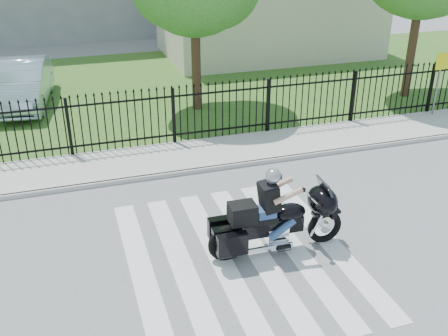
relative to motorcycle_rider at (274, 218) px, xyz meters
name	(u,v)px	position (x,y,z in m)	size (l,w,h in m)	color
ground	(239,256)	(-0.73, 0.00, -0.80)	(120.00, 120.00, 0.00)	slate
crosswalk	(239,256)	(-0.73, 0.00, -0.79)	(5.00, 5.50, 0.01)	silver
sidewalk	(183,157)	(-0.73, 5.00, -0.74)	(40.00, 2.00, 0.12)	#ADAAA3
curb	(191,171)	(-0.73, 4.00, -0.74)	(40.00, 0.12, 0.12)	#ADAAA3
grass_strip	(142,88)	(-0.73, 12.00, -0.79)	(40.00, 12.00, 0.02)	#2D511B
iron_fence	(174,117)	(-0.73, 6.00, 0.10)	(26.00, 0.04, 1.80)	black
building_low	(268,17)	(6.27, 16.00, 0.95)	(10.00, 6.00, 3.50)	beige
motorcycle_rider	(274,218)	(0.00, 0.00, 0.00)	(2.95, 0.87, 1.95)	black
parked_car	(22,84)	(-5.13, 11.27, 0.02)	(1.69, 4.83, 1.59)	#A5BDD0
traffic_sign	(440,71)	(8.27, 5.69, 0.84)	(0.46, 0.07, 2.12)	slate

